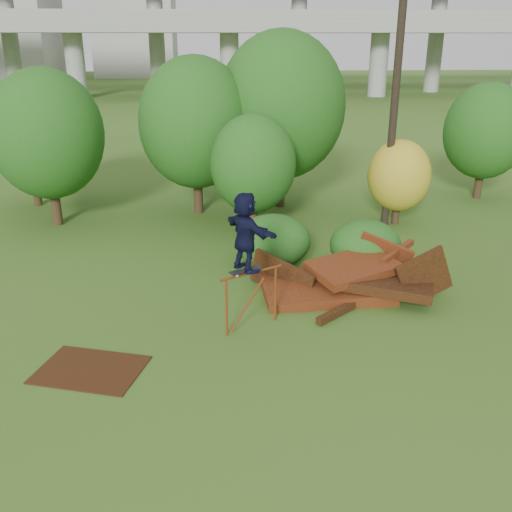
{
  "coord_description": "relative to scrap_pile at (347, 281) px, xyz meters",
  "views": [
    {
      "loc": [
        -1.71,
        -11.37,
        6.74
      ],
      "look_at": [
        -0.8,
        2.0,
        1.6
      ],
      "focal_mm": 40.0,
      "sensor_mm": 36.0,
      "label": 1
    }
  ],
  "objects": [
    {
      "name": "ground",
      "position": [
        -1.83,
        -3.08,
        -0.36
      ],
      "size": [
        240.0,
        240.0,
        0.0
      ],
      "primitive_type": "plane",
      "color": "#2D5116",
      "rests_on": "ground"
    },
    {
      "name": "tree_2",
      "position": [
        -2.28,
        5.58,
        2.19
      ],
      "size": [
        3.07,
        3.07,
        4.32
      ],
      "color": "black",
      "rests_on": "ground"
    },
    {
      "name": "tree_3",
      "position": [
        -0.92,
        9.02,
        3.81
      ],
      "size": [
        5.14,
        5.14,
        7.13
      ],
      "color": "black",
      "rests_on": "ground"
    },
    {
      "name": "flat_plate",
      "position": [
        -6.41,
        -3.59,
        -0.35
      ],
      "size": [
        2.57,
        2.14,
        0.03
      ],
      "primitive_type": "cube",
      "rotation": [
        0.0,
        0.0,
        -0.29
      ],
      "color": "#351B0B",
      "rests_on": "ground"
    },
    {
      "name": "shrub_left",
      "position": [
        -1.88,
        2.25,
        0.46
      ],
      "size": [
        2.37,
        2.19,
        1.64
      ],
      "primitive_type": "ellipsoid",
      "color": "#114111",
      "rests_on": "ground"
    },
    {
      "name": "tree_0",
      "position": [
        -9.75,
        7.02,
        3.08
      ],
      "size": [
        4.13,
        4.13,
        5.83
      ],
      "color": "black",
      "rests_on": "ground"
    },
    {
      "name": "skateboard",
      "position": [
        -2.94,
        -1.95,
        1.21
      ],
      "size": [
        0.83,
        0.6,
        0.09
      ],
      "rotation": [
        0.0,
        0.0,
        0.51
      ],
      "color": "black",
      "rests_on": "grind_rail"
    },
    {
      "name": "tree_1",
      "position": [
        -4.37,
        8.3,
        3.26
      ],
      "size": [
        4.45,
        4.45,
        6.19
      ],
      "color": "black",
      "rests_on": "ground"
    },
    {
      "name": "skater",
      "position": [
        -2.94,
        -1.95,
        2.18
      ],
      "size": [
        1.43,
        1.78,
        1.9
      ],
      "primitive_type": "imported",
      "rotation": [
        0.0,
        0.0,
        2.15
      ],
      "color": "black",
      "rests_on": "skateboard"
    },
    {
      "name": "scrap_pile",
      "position": [
        0.0,
        0.0,
        0.0
      ],
      "size": [
        5.58,
        3.55,
        1.92
      ],
      "color": "#41170B",
      "rests_on": "ground"
    },
    {
      "name": "grind_rail",
      "position": [
        -2.8,
        -1.87,
        0.67
      ],
      "size": [
        1.53,
        0.9,
        1.5
      ],
      "color": "#6C3010",
      "rests_on": "ground"
    },
    {
      "name": "utility_pole",
      "position": [
        2.79,
        6.01,
        5.27
      ],
      "size": [
        1.4,
        0.28,
        11.12
      ],
      "color": "black",
      "rests_on": "ground"
    },
    {
      "name": "shrub_right",
      "position": [
        0.93,
        1.77,
        0.42
      ],
      "size": [
        2.19,
        2.01,
        1.55
      ],
      "primitive_type": "ellipsoid",
      "color": "#114111",
      "rests_on": "ground"
    },
    {
      "name": "tree_5",
      "position": [
        8.07,
        9.71,
        2.61
      ],
      "size": [
        3.59,
        3.59,
        5.05
      ],
      "color": "black",
      "rests_on": "ground"
    },
    {
      "name": "freeway_overpass",
      "position": [
        -1.83,
        59.83,
        9.96
      ],
      "size": [
        160.0,
        15.0,
        13.7
      ],
      "color": "gray",
      "rests_on": "ground"
    },
    {
      "name": "tree_6",
      "position": [
        -11.3,
        9.87,
        2.77
      ],
      "size": [
        3.82,
        3.82,
        5.34
      ],
      "color": "black",
      "rests_on": "ground"
    },
    {
      "name": "tree_4",
      "position": [
        3.27,
        6.23,
        1.53
      ],
      "size": [
        2.35,
        2.35,
        3.25
      ],
      "color": "black",
      "rests_on": "ground"
    }
  ]
}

